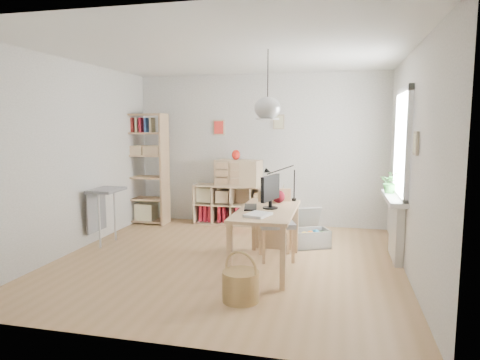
% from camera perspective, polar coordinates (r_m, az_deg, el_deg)
% --- Properties ---
extents(ground, '(4.50, 4.50, 0.00)m').
position_cam_1_polar(ground, '(5.82, -1.66, -10.66)').
color(ground, tan).
rests_on(ground, ground).
extents(room_shell, '(4.50, 4.50, 4.50)m').
position_cam_1_polar(room_shell, '(5.27, 3.70, 9.54)').
color(room_shell, white).
rests_on(room_shell, ground).
extents(window_unit, '(0.07, 1.16, 1.46)m').
position_cam_1_polar(window_unit, '(6.00, 20.93, 4.50)').
color(window_unit, white).
rests_on(window_unit, ground).
extents(radiator, '(0.10, 0.80, 0.80)m').
position_cam_1_polar(radiator, '(6.15, 20.11, -6.24)').
color(radiator, white).
rests_on(radiator, ground).
extents(windowsill, '(0.22, 1.20, 0.06)m').
position_cam_1_polar(windowsill, '(6.06, 19.82, -2.27)').
color(windowsill, white).
rests_on(windowsill, radiator).
extents(desk, '(0.70, 1.50, 0.75)m').
position_cam_1_polar(desk, '(5.39, 3.58, -4.89)').
color(desk, tan).
rests_on(desk, ground).
extents(cube_shelf, '(1.40, 0.38, 0.72)m').
position_cam_1_polar(cube_shelf, '(7.81, -1.09, -3.71)').
color(cube_shelf, '#CBB086').
rests_on(cube_shelf, ground).
extents(tall_bookshelf, '(0.80, 0.38, 2.00)m').
position_cam_1_polar(tall_bookshelf, '(7.97, -12.59, 2.07)').
color(tall_bookshelf, tan).
rests_on(tall_bookshelf, ground).
extents(side_table, '(0.40, 0.55, 0.85)m').
position_cam_1_polar(side_table, '(6.76, -17.84, -2.62)').
color(side_table, gray).
rests_on(side_table, ground).
extents(chair, '(0.57, 0.57, 0.93)m').
position_cam_1_polar(chair, '(5.82, 4.78, -5.26)').
color(chair, gray).
rests_on(chair, ground).
extents(wicker_basket, '(0.38, 0.38, 0.53)m').
position_cam_1_polar(wicker_basket, '(4.51, 0.10, -13.79)').
color(wicker_basket, '#997345').
rests_on(wicker_basket, ground).
extents(storage_chest, '(0.70, 0.74, 0.54)m').
position_cam_1_polar(storage_chest, '(6.51, 9.34, -7.16)').
color(storage_chest, '#B6B5B1').
rests_on(storage_chest, ground).
extents(monitor, '(0.19, 0.48, 0.42)m').
position_cam_1_polar(monitor, '(5.38, 4.07, -1.33)').
color(monitor, black).
rests_on(monitor, desk).
extents(keyboard, '(0.23, 0.43, 0.02)m').
position_cam_1_polar(keyboard, '(5.44, 1.41, -3.65)').
color(keyboard, black).
rests_on(keyboard, desk).
extents(task_lamp, '(0.44, 0.16, 0.46)m').
position_cam_1_polar(task_lamp, '(5.90, 5.14, 0.20)').
color(task_lamp, black).
rests_on(task_lamp, desk).
extents(yarn_ball, '(0.17, 0.17, 0.17)m').
position_cam_1_polar(yarn_ball, '(5.80, 5.17, -2.22)').
color(yarn_ball, '#530B0D').
rests_on(yarn_ball, desk).
extents(paper_tray, '(0.32, 0.36, 0.03)m').
position_cam_1_polar(paper_tray, '(4.98, 2.42, -4.64)').
color(paper_tray, white).
rests_on(paper_tray, desk).
extents(drawer_chest, '(0.85, 0.48, 0.46)m').
position_cam_1_polar(drawer_chest, '(7.64, -0.22, 0.98)').
color(drawer_chest, '#CBB086').
rests_on(drawer_chest, cube_shelf).
extents(red_vase, '(0.15, 0.15, 0.18)m').
position_cam_1_polar(red_vase, '(7.62, -0.55, 3.37)').
color(red_vase, '#A5150D').
rests_on(red_vase, drawer_chest).
extents(potted_plant, '(0.33, 0.31, 0.30)m').
position_cam_1_polar(potted_plant, '(6.27, 19.47, -0.28)').
color(potted_plant, '#2A712B').
rests_on(potted_plant, windowsill).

